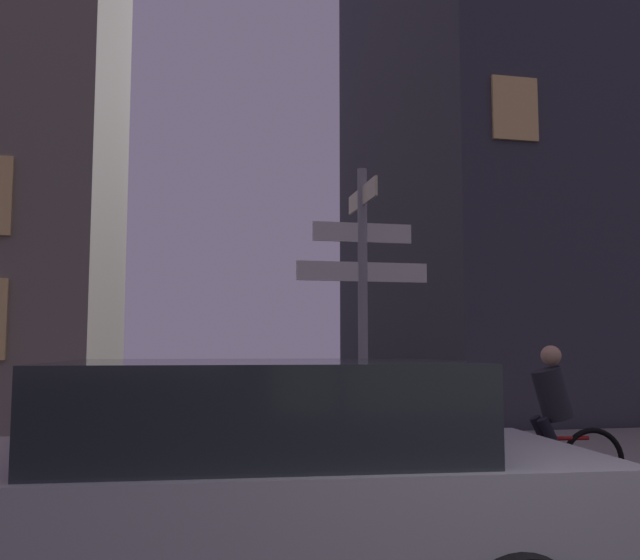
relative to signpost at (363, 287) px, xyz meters
name	(u,v)px	position (x,y,z in m)	size (l,w,h in m)	color
sidewalk_kerb	(298,459)	(-0.58, 1.29, -2.26)	(40.00, 3.39, 0.14)	gray
signpost	(363,287)	(0.00, 0.00, 0.00)	(1.67, 1.24, 3.68)	gray
car_far_oncoming	(227,485)	(-1.96, -4.15, -1.52)	(4.52, 2.24, 1.51)	#B7B7BC
cyclist	(549,426)	(1.70, -1.32, -1.58)	(1.82, 0.35, 1.61)	black
building_right_block	(538,122)	(6.97, 7.87, 5.13)	(8.43, 9.43, 14.92)	#383842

